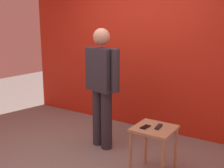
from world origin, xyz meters
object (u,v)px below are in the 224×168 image
at_px(standing_person, 102,83).
at_px(side_table, 154,136).
at_px(cell_phone, 145,127).
at_px(tv_remote, 159,127).

relative_size(standing_person, side_table, 2.85).
distance_m(standing_person, cell_phone, 1.03).
xyz_separation_m(standing_person, tv_remote, (1.02, -0.31, -0.35)).
distance_m(standing_person, side_table, 1.14).
xyz_separation_m(standing_person, cell_phone, (0.89, -0.39, -0.36)).
relative_size(side_table, tv_remote, 3.59).
relative_size(cell_phone, tv_remote, 0.85).
bearing_deg(cell_phone, tv_remote, 37.00).
bearing_deg(side_table, tv_remote, 29.87).
height_order(standing_person, side_table, standing_person).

